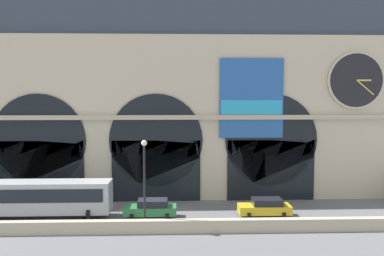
# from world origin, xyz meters

# --- Properties ---
(ground_plane) EXTENTS (200.00, 200.00, 0.00)m
(ground_plane) POSITION_xyz_m (0.00, 0.00, 0.00)
(ground_plane) COLOR slate
(quay_parapet_wall) EXTENTS (90.00, 0.70, 0.99)m
(quay_parapet_wall) POSITION_xyz_m (0.00, -4.73, 0.49)
(quay_parapet_wall) COLOR #B2A891
(quay_parapet_wall) RESTS_ON ground
(station_building) EXTENTS (46.98, 5.53, 19.75)m
(station_building) POSITION_xyz_m (0.05, 7.56, 9.62)
(station_building) COLOR beige
(station_building) RESTS_ON ground
(bus_midwest) EXTENTS (11.00, 3.25, 3.10)m
(bus_midwest) POSITION_xyz_m (-9.07, -0.47, 1.78)
(bus_midwest) COLOR #ADB2B7
(bus_midwest) RESTS_ON ground
(car_center) EXTENTS (4.40, 2.22, 1.55)m
(car_center) POSITION_xyz_m (-0.20, -0.73, 0.80)
(car_center) COLOR #2D7A42
(car_center) RESTS_ON ground
(car_mideast) EXTENTS (4.40, 2.22, 1.55)m
(car_mideast) POSITION_xyz_m (9.46, -0.74, 0.80)
(car_mideast) COLOR gold
(car_mideast) RESTS_ON ground
(street_lamp_quayside) EXTENTS (0.44, 0.44, 6.90)m
(street_lamp_quayside) POSITION_xyz_m (-0.48, -3.93, 4.41)
(street_lamp_quayside) COLOR black
(street_lamp_quayside) RESTS_ON ground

